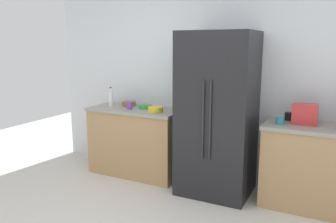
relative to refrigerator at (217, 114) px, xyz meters
The scene contains 12 objects.
kitchen_back_panel 0.60m from the refrigerator, 115.97° to the left, with size 4.72×0.10×2.65m, color silver.
counter_left 1.25m from the refrigerator, behind, with size 1.25×0.59×0.90m.
counter_right 1.28m from the refrigerator, ahead, with size 1.32×0.59×0.90m.
refrigerator is the anchor object (origin of this frame).
toaster 0.94m from the refrigerator, ahead, with size 0.25×0.16×0.22m, color red.
bottle_a 1.54m from the refrigerator, behind, with size 0.06×0.06×0.27m.
cup_a 0.70m from the refrigerator, ahead, with size 0.09×0.09×0.07m, color teal.
cup_b 0.79m from the refrigerator, 16.71° to the left, with size 0.08×0.08×0.09m, color black.
cup_c 1.19m from the refrigerator, behind, with size 0.07×0.07×0.10m, color purple.
bowl_a 0.81m from the refrigerator, behind, with size 0.19×0.19×0.07m, color yellow.
bowl_b 1.04m from the refrigerator, behind, with size 0.17×0.17×0.05m, color green.
bowl_c 1.34m from the refrigerator, behind, with size 0.19×0.19×0.07m, color brown.
Camera 1 is at (1.40, -2.16, 1.73)m, focal length 36.01 mm.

